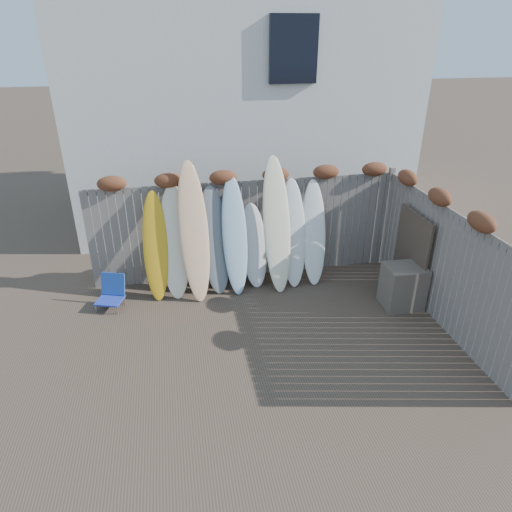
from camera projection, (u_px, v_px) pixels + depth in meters
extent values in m
plane|color=#493A2D|center=(270.00, 344.00, 7.39)|extent=(80.00, 80.00, 0.00)
cube|color=slate|center=(245.00, 230.00, 9.05)|extent=(6.00, 0.10, 2.00)
cube|color=slate|center=(386.00, 217.00, 9.53)|extent=(0.10, 0.10, 2.10)
ellipsoid|color=brown|center=(112.00, 184.00, 8.12)|extent=(0.52, 0.28, 0.28)
ellipsoid|color=brown|center=(169.00, 181.00, 8.29)|extent=(0.52, 0.28, 0.28)
ellipsoid|color=brown|center=(223.00, 177.00, 8.46)|extent=(0.52, 0.28, 0.28)
ellipsoid|color=brown|center=(276.00, 175.00, 8.63)|extent=(0.52, 0.28, 0.28)
ellipsoid|color=brown|center=(326.00, 172.00, 8.79)|extent=(0.52, 0.28, 0.28)
ellipsoid|color=brown|center=(375.00, 169.00, 8.96)|extent=(0.52, 0.28, 0.28)
cube|color=slate|center=(443.00, 267.00, 7.62)|extent=(0.10, 4.40, 2.00)
ellipsoid|color=brown|center=(482.00, 222.00, 6.51)|extent=(0.28, 0.56, 0.28)
ellipsoid|color=brown|center=(440.00, 197.00, 7.48)|extent=(0.28, 0.56, 0.28)
ellipsoid|color=brown|center=(408.00, 178.00, 8.44)|extent=(0.28, 0.56, 0.28)
cube|color=silver|center=(237.00, 96.00, 11.85)|extent=(8.00, 5.00, 6.00)
cube|color=black|center=(294.00, 49.00, 9.20)|extent=(1.00, 0.12, 1.30)
cube|color=#2237AB|center=(110.00, 300.00, 8.25)|extent=(0.54, 0.51, 0.03)
cube|color=#224CAB|center=(113.00, 284.00, 8.34)|extent=(0.46, 0.27, 0.41)
cylinder|color=#A2A3A9|center=(96.00, 308.00, 8.17)|extent=(0.03, 0.03, 0.17)
cylinder|color=#B6B6BE|center=(104.00, 299.00, 8.46)|extent=(0.03, 0.03, 0.17)
cylinder|color=#B7B8BF|center=(118.00, 310.00, 8.12)|extent=(0.03, 0.03, 0.17)
cylinder|color=silver|center=(125.00, 300.00, 8.41)|extent=(0.03, 0.03, 0.17)
cube|color=brown|center=(403.00, 286.00, 8.24)|extent=(0.69, 0.58, 0.80)
cube|color=#463D2A|center=(411.00, 256.00, 8.41)|extent=(0.05, 1.10, 1.65)
ellipsoid|color=gold|center=(155.00, 246.00, 8.38)|extent=(0.51, 0.73, 1.97)
ellipsoid|color=#EAE3C4|center=(175.00, 242.00, 8.43)|extent=(0.62, 0.78, 2.07)
ellipsoid|color=#FFA775|center=(194.00, 233.00, 8.30)|extent=(0.58, 0.90, 2.49)
ellipsoid|color=slate|center=(215.00, 241.00, 8.59)|extent=(0.61, 0.75, 1.99)
ellipsoid|color=#9BBDD4|center=(235.00, 236.00, 8.56)|extent=(0.47, 0.77, 2.17)
ellipsoid|color=white|center=(254.00, 246.00, 8.84)|extent=(0.55, 0.62, 1.60)
ellipsoid|color=#F5ECC4|center=(277.00, 225.00, 8.61)|extent=(0.54, 0.88, 2.49)
ellipsoid|color=white|center=(293.00, 233.00, 8.83)|extent=(0.52, 0.74, 2.04)
ellipsoid|color=white|center=(314.00, 233.00, 8.91)|extent=(0.52, 0.74, 1.99)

